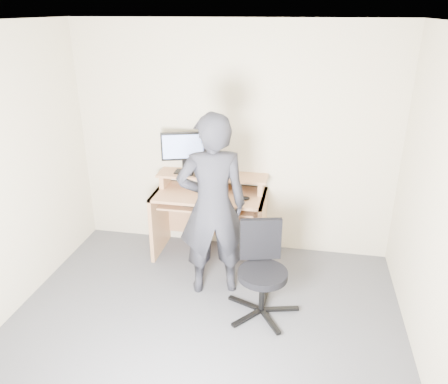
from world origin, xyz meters
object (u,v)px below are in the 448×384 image
(desk, at_px, (211,207))
(monitor, at_px, (184,149))
(person, at_px, (212,207))
(office_chair, at_px, (262,266))

(desk, distance_m, monitor, 0.71)
(monitor, height_order, person, person)
(office_chair, bearing_deg, desk, 111.23)
(desk, bearing_deg, monitor, 167.75)
(monitor, xyz_separation_m, person, (0.48, -0.77, -0.29))
(desk, bearing_deg, office_chair, -54.80)
(monitor, xyz_separation_m, office_chair, (0.98, -1.01, -0.72))
(person, bearing_deg, office_chair, 136.46)
(monitor, relative_size, person, 0.26)
(desk, xyz_separation_m, monitor, (-0.31, 0.07, 0.64))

